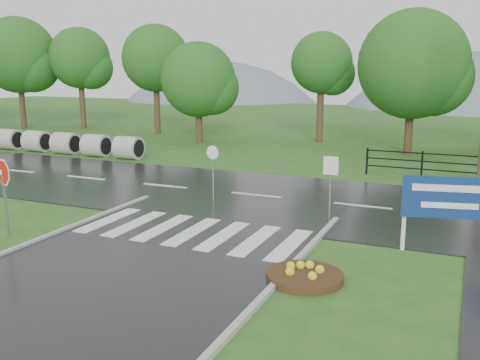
% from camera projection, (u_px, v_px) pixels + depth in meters
% --- Properties ---
extents(ground, '(120.00, 120.00, 0.00)m').
position_uv_depth(ground, '(78.00, 300.00, 11.18)').
color(ground, '#2A591D').
rests_on(ground, ground).
extents(main_road, '(90.00, 8.00, 0.04)m').
position_uv_depth(main_road, '(256.00, 196.00, 20.14)').
color(main_road, black).
rests_on(main_road, ground).
extents(crosswalk, '(6.50, 2.80, 0.02)m').
position_uv_depth(crosswalk, '(192.00, 231.00, 15.65)').
color(crosswalk, silver).
rests_on(crosswalk, ground).
extents(hills, '(102.00, 48.00, 48.00)m').
position_uv_depth(hills, '(434.00, 222.00, 71.28)').
color(hills, slate).
rests_on(hills, ground).
extents(treeline, '(83.20, 5.20, 10.00)m').
position_uv_depth(treeline, '(358.00, 147.00, 32.29)').
color(treeline, '#1E551A').
rests_on(treeline, ground).
extents(culvert_pipes, '(9.70, 1.20, 1.20)m').
position_uv_depth(culvert_pipes, '(66.00, 143.00, 29.79)').
color(culvert_pipes, '#9E9B93').
rests_on(culvert_pipes, ground).
extents(stop_sign, '(1.02, 0.36, 2.40)m').
position_uv_depth(stop_sign, '(3.00, 179.00, 15.10)').
color(stop_sign, '#939399').
rests_on(stop_sign, ground).
extents(estate_billboard, '(2.34, 0.59, 2.09)m').
position_uv_depth(estate_billboard, '(450.00, 202.00, 13.54)').
color(estate_billboard, silver).
rests_on(estate_billboard, ground).
extents(flower_bed, '(1.76, 1.76, 0.35)m').
position_uv_depth(flower_bed, '(305.00, 275.00, 12.19)').
color(flower_bed, '#332111').
rests_on(flower_bed, ground).
extents(reg_sign_small, '(0.47, 0.06, 2.11)m').
position_uv_depth(reg_sign_small, '(331.00, 176.00, 16.42)').
color(reg_sign_small, '#939399').
rests_on(reg_sign_small, ground).
extents(reg_sign_round, '(0.48, 0.08, 2.06)m').
position_uv_depth(reg_sign_round, '(213.00, 166.00, 18.97)').
color(reg_sign_round, '#939399').
rests_on(reg_sign_round, ground).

